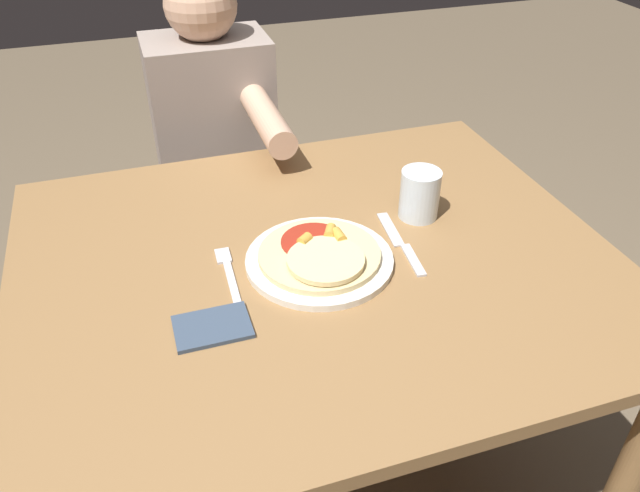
# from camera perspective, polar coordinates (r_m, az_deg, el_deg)

# --- Properties ---
(ground_plane) EXTENTS (8.00, 8.00, 0.00)m
(ground_plane) POSITION_cam_1_polar(r_m,az_deg,el_deg) (1.74, -0.28, -20.73)
(ground_plane) COLOR brown
(dining_table) EXTENTS (1.14, 0.95, 0.73)m
(dining_table) POSITION_cam_1_polar(r_m,az_deg,el_deg) (1.26, -0.36, -4.70)
(dining_table) COLOR olive
(dining_table) RESTS_ON ground_plane
(plate) EXTENTS (0.28, 0.28, 0.01)m
(plate) POSITION_cam_1_polar(r_m,az_deg,el_deg) (1.18, 0.00, -1.30)
(plate) COLOR silver
(plate) RESTS_ON dining_table
(pizza) EXTENTS (0.23, 0.23, 0.04)m
(pizza) POSITION_cam_1_polar(r_m,az_deg,el_deg) (1.16, 0.12, -0.76)
(pizza) COLOR #E0C689
(pizza) RESTS_ON plate
(fork) EXTENTS (0.03, 0.18, 0.00)m
(fork) POSITION_cam_1_polar(r_m,az_deg,el_deg) (1.17, -8.38, -2.32)
(fork) COLOR silver
(fork) RESTS_ON dining_table
(knife) EXTENTS (0.03, 0.22, 0.00)m
(knife) POSITION_cam_1_polar(r_m,az_deg,el_deg) (1.24, 7.44, 0.20)
(knife) COLOR silver
(knife) RESTS_ON dining_table
(drinking_glass) EXTENTS (0.08, 0.08, 0.10)m
(drinking_glass) POSITION_cam_1_polar(r_m,az_deg,el_deg) (1.31, 9.10, 4.70)
(drinking_glass) COLOR silver
(drinking_glass) RESTS_ON dining_table
(napkin) EXTENTS (0.13, 0.09, 0.01)m
(napkin) POSITION_cam_1_polar(r_m,az_deg,el_deg) (1.06, -9.81, -7.30)
(napkin) COLOR #38475B
(napkin) RESTS_ON dining_table
(person_diner) EXTENTS (0.33, 0.52, 1.12)m
(person_diner) POSITION_cam_1_polar(r_m,az_deg,el_deg) (1.84, -9.44, 9.30)
(person_diner) COLOR #2D2D38
(person_diner) RESTS_ON ground_plane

